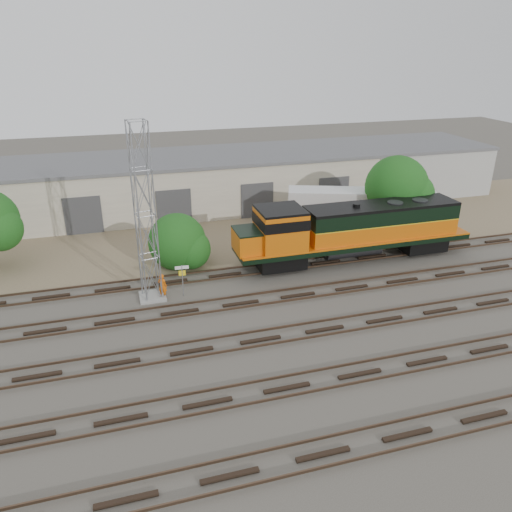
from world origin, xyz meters
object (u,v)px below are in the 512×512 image
object	(u,v)px
signal_tower	(145,218)
semi_trailer	(364,206)
worker	(163,286)
locomotive	(351,230)

from	to	relation	value
signal_tower	semi_trailer	bearing A→B (deg)	20.56
worker	locomotive	bearing A→B (deg)	-136.16
locomotive	worker	size ratio (longest dim) A/B	10.86
worker	semi_trailer	world-z (taller)	semi_trailer
locomotive	semi_trailer	bearing A→B (deg)	53.57
signal_tower	semi_trailer	xyz separation A→B (m)	(19.29, 7.23, -3.22)
signal_tower	semi_trailer	size ratio (longest dim) A/B	0.91
worker	semi_trailer	xyz separation A→B (m)	(18.59, 7.39, 1.59)
locomotive	semi_trailer	world-z (taller)	locomotive
locomotive	semi_trailer	xyz separation A→B (m)	(3.91, 5.29, -0.10)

